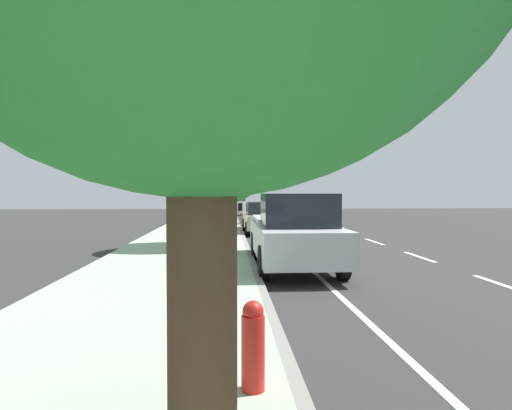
{
  "coord_description": "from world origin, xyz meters",
  "views": [
    {
      "loc": [
        2.62,
        16.51,
        1.98
      ],
      "look_at": [
        0.89,
        -10.45,
        1.21
      ],
      "focal_mm": 31.49,
      "sensor_mm": 36.0,
      "label": 1
    }
  ],
  "objects_px": {
    "fire_hydrant": "(253,345)",
    "street_tree_near_cyclist": "(225,165)",
    "parked_pickup_silver_second": "(294,234)",
    "pedestrian_on_phone": "(205,208)",
    "parked_sedan_tan_nearest": "(263,218)",
    "cyclist_with_backpack": "(243,209)",
    "bicycle_at_curb": "(247,220)",
    "street_tree_mid_block": "(223,155)"
  },
  "relations": [
    {
      "from": "fire_hydrant",
      "to": "street_tree_near_cyclist",
      "type": "bearing_deg",
      "value": -89.1
    },
    {
      "from": "parked_pickup_silver_second",
      "to": "pedestrian_on_phone",
      "type": "height_order",
      "value": "parked_pickup_silver_second"
    },
    {
      "from": "parked_sedan_tan_nearest",
      "to": "fire_hydrant",
      "type": "distance_m",
      "value": 17.52
    },
    {
      "from": "cyclist_with_backpack",
      "to": "fire_hydrant",
      "type": "xyz_separation_m",
      "value": [
        0.67,
        22.12,
        -0.45
      ]
    },
    {
      "from": "fire_hydrant",
      "to": "parked_sedan_tan_nearest",
      "type": "bearing_deg",
      "value": -94.85
    },
    {
      "from": "pedestrian_on_phone",
      "to": "parked_sedan_tan_nearest",
      "type": "bearing_deg",
      "value": 121.9
    },
    {
      "from": "parked_pickup_silver_second",
      "to": "street_tree_near_cyclist",
      "type": "bearing_deg",
      "value": -83.49
    },
    {
      "from": "bicycle_at_curb",
      "to": "street_tree_mid_block",
      "type": "relative_size",
      "value": 0.34
    },
    {
      "from": "parked_sedan_tan_nearest",
      "to": "parked_pickup_silver_second",
      "type": "xyz_separation_m",
      "value": [
        0.0,
        10.08,
        0.15
      ]
    },
    {
      "from": "bicycle_at_curb",
      "to": "pedestrian_on_phone",
      "type": "height_order",
      "value": "pedestrian_on_phone"
    },
    {
      "from": "fire_hydrant",
      "to": "cyclist_with_backpack",
      "type": "bearing_deg",
      "value": -91.73
    },
    {
      "from": "pedestrian_on_phone",
      "to": "street_tree_mid_block",
      "type": "bearing_deg",
      "value": 96.06
    },
    {
      "from": "pedestrian_on_phone",
      "to": "parked_pickup_silver_second",
      "type": "bearing_deg",
      "value": 101.41
    },
    {
      "from": "parked_pickup_silver_second",
      "to": "bicycle_at_curb",
      "type": "distance_m",
      "value": 14.32
    },
    {
      "from": "parked_sedan_tan_nearest",
      "to": "street_tree_mid_block",
      "type": "xyz_separation_m",
      "value": [
        1.85,
        6.1,
        2.51
      ]
    },
    {
      "from": "parked_sedan_tan_nearest",
      "to": "street_tree_near_cyclist",
      "type": "relative_size",
      "value": 0.97
    },
    {
      "from": "parked_sedan_tan_nearest",
      "to": "pedestrian_on_phone",
      "type": "distance_m",
      "value": 5.71
    },
    {
      "from": "parked_sedan_tan_nearest",
      "to": "cyclist_with_backpack",
      "type": "bearing_deg",
      "value": -80.12
    },
    {
      "from": "cyclist_with_backpack",
      "to": "street_tree_near_cyclist",
      "type": "xyz_separation_m",
      "value": [
        1.04,
        -1.45,
        2.66
      ]
    },
    {
      "from": "parked_pickup_silver_second",
      "to": "pedestrian_on_phone",
      "type": "distance_m",
      "value": 15.22
    },
    {
      "from": "street_tree_mid_block",
      "to": "fire_hydrant",
      "type": "height_order",
      "value": "street_tree_mid_block"
    },
    {
      "from": "cyclist_with_backpack",
      "to": "fire_hydrant",
      "type": "height_order",
      "value": "cyclist_with_backpack"
    },
    {
      "from": "bicycle_at_curb",
      "to": "cyclist_with_backpack",
      "type": "height_order",
      "value": "cyclist_with_backpack"
    },
    {
      "from": "parked_pickup_silver_second",
      "to": "fire_hydrant",
      "type": "relative_size",
      "value": 6.32
    },
    {
      "from": "bicycle_at_curb",
      "to": "fire_hydrant",
      "type": "distance_m",
      "value": 21.7
    },
    {
      "from": "street_tree_near_cyclist",
      "to": "pedestrian_on_phone",
      "type": "bearing_deg",
      "value": 47.48
    },
    {
      "from": "street_tree_near_cyclist",
      "to": "fire_hydrant",
      "type": "distance_m",
      "value": 23.78
    },
    {
      "from": "street_tree_mid_block",
      "to": "pedestrian_on_phone",
      "type": "bearing_deg",
      "value": -83.94
    },
    {
      "from": "parked_pickup_silver_second",
      "to": "pedestrian_on_phone",
      "type": "bearing_deg",
      "value": -78.59
    },
    {
      "from": "bicycle_at_curb",
      "to": "street_tree_mid_block",
      "type": "bearing_deg",
      "value": 83.02
    },
    {
      "from": "cyclist_with_backpack",
      "to": "street_tree_near_cyclist",
      "type": "relative_size",
      "value": 0.37
    },
    {
      "from": "parked_pickup_silver_second",
      "to": "fire_hydrant",
      "type": "bearing_deg",
      "value": 78.67
    },
    {
      "from": "bicycle_at_curb",
      "to": "cyclist_with_backpack",
      "type": "bearing_deg",
      "value": -63.09
    },
    {
      "from": "parked_pickup_silver_second",
      "to": "bicycle_at_curb",
      "type": "height_order",
      "value": "parked_pickup_silver_second"
    },
    {
      "from": "cyclist_with_backpack",
      "to": "parked_pickup_silver_second",
      "type": "bearing_deg",
      "value": 93.14
    },
    {
      "from": "street_tree_near_cyclist",
      "to": "street_tree_mid_block",
      "type": "distance_m",
      "value": 12.22
    },
    {
      "from": "parked_pickup_silver_second",
      "to": "parked_sedan_tan_nearest",
      "type": "bearing_deg",
      "value": -90.02
    },
    {
      "from": "parked_sedan_tan_nearest",
      "to": "cyclist_with_backpack",
      "type": "xyz_separation_m",
      "value": [
        0.81,
        -4.66,
        0.26
      ]
    },
    {
      "from": "parked_sedan_tan_nearest",
      "to": "street_tree_mid_block",
      "type": "relative_size",
      "value": 0.91
    },
    {
      "from": "parked_sedan_tan_nearest",
      "to": "pedestrian_on_phone",
      "type": "bearing_deg",
      "value": -58.1
    },
    {
      "from": "parked_sedan_tan_nearest",
      "to": "street_tree_mid_block",
      "type": "height_order",
      "value": "street_tree_mid_block"
    },
    {
      "from": "cyclist_with_backpack",
      "to": "street_tree_mid_block",
      "type": "distance_m",
      "value": 11.05
    }
  ]
}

